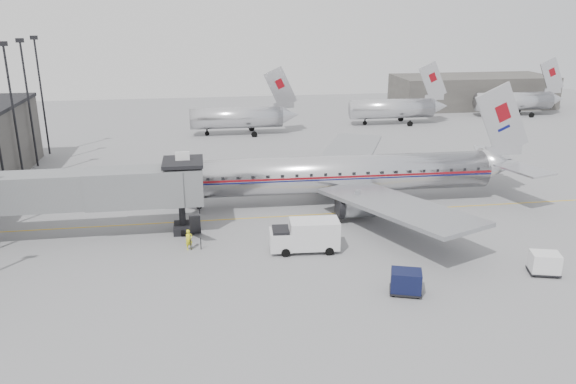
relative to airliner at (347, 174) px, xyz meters
name	(u,v)px	position (x,y,z in m)	size (l,w,h in m)	color
ground	(295,241)	(-6.74, -8.98, -2.97)	(160.00, 160.00, 0.00)	slate
hangar	(472,91)	(38.26, 51.02, 0.03)	(30.00, 12.00, 6.00)	#3D3B37
apron_line	(316,214)	(-3.74, -2.98, -2.97)	(0.15, 60.00, 0.01)	gold
jet_bridge	(91,190)	(-23.41, -5.31, 1.21)	(21.00, 6.20, 7.10)	slate
distant_aircraft_near	(238,117)	(-8.54, 33.02, -0.24)	(16.39, 3.20, 10.26)	silver
distant_aircraft_mid	(393,108)	(17.46, 37.02, -0.24)	(16.39, 3.20, 10.26)	silver
distant_aircraft_far	(515,100)	(41.46, 41.02, -0.24)	(16.39, 3.20, 10.26)	silver
airliner	(347,174)	(0.00, 0.00, 0.00)	(37.34, 34.59, 11.81)	silver
service_van	(305,235)	(-6.24, -10.98, -1.61)	(5.65, 2.51, 2.60)	silver
baggage_cart_navy	(406,282)	(-0.74, -18.98, -2.07)	(2.55, 2.23, 1.68)	black
baggage_cart_white	(545,263)	(10.33, -17.72, -2.09)	(2.48, 2.14, 1.66)	silver
ramp_worker	(189,240)	(-15.47, -9.26, -2.12)	(0.62, 0.41, 1.71)	yellow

